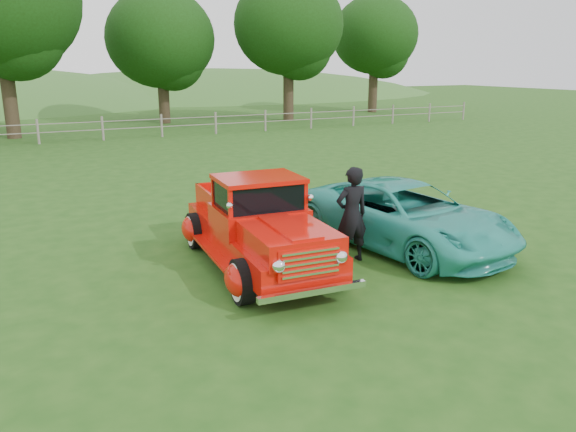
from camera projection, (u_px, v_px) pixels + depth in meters
name	position (u px, v px, depth m)	size (l,w,h in m)	color
ground	(320.00, 297.00, 9.42)	(140.00, 140.00, 0.00)	#1D4913
distant_hills	(10.00, 143.00, 60.10)	(116.00, 60.00, 18.00)	#2E5A21
fence_line	(103.00, 128.00, 28.22)	(48.00, 0.12, 1.20)	gray
tree_near_east	(160.00, 39.00, 35.19)	(6.80, 6.80, 8.33)	black
tree_mid_east	(288.00, 25.00, 36.69)	(7.20, 7.20, 9.44)	black
tree_far_east	(375.00, 35.00, 43.26)	(6.60, 6.60, 8.86)	black
red_pickup	(258.00, 227.00, 10.60)	(2.45, 5.08, 1.78)	black
teal_sedan	(405.00, 215.00, 11.79)	(2.30, 4.99, 1.39)	teal
man	(352.00, 215.00, 10.88)	(0.69, 0.45, 1.89)	black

